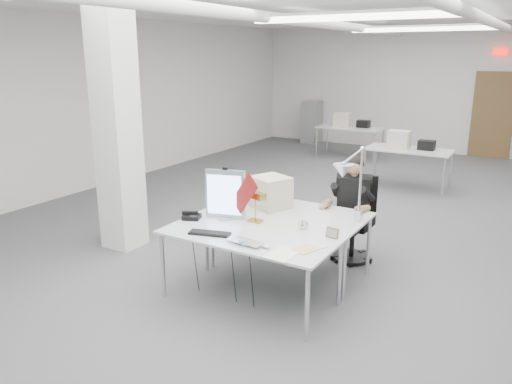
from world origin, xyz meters
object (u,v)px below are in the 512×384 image
desk_phone (192,217)px  architect_lamp (352,187)px  desk_main (250,235)px  bankers_lamp (256,206)px  laptop (242,244)px  monitor (225,194)px  seated_person (353,192)px  office_chair (353,217)px  beige_monitor (271,192)px

desk_phone → architect_lamp: 1.78m
desk_main → bankers_lamp: size_ratio=5.25×
laptop → architect_lamp: size_ratio=0.43×
monitor → architect_lamp: (1.29, 0.44, 0.16)m
desk_main → seated_person: bearing=71.2°
seated_person → monitor: (-1.02, -1.26, 0.13)m
desk_main → seated_person: size_ratio=2.25×
desk_main → desk_phone: 0.81m
bankers_lamp → architect_lamp: 1.06m
office_chair → desk_phone: 2.03m
seated_person → bankers_lamp: (-0.68, -1.19, 0.03)m
desk_phone → architect_lamp: bearing=-0.5°
desk_phone → office_chair: bearing=26.3°
desk_main → monitor: (-0.49, 0.29, 0.29)m
desk_phone → beige_monitor: beige_monitor is taller
desk_main → monitor: monitor is taller
office_chair → bankers_lamp: (-0.68, -1.24, 0.36)m
desk_main → seated_person: (0.53, 1.55, 0.16)m
laptop → bankers_lamp: bearing=114.5°
laptop → architect_lamp: bearing=60.1°
seated_person → monitor: 1.63m
architect_lamp → desk_main: bearing=-120.8°
bankers_lamp → desk_phone: bearing=-136.3°
desk_main → office_chair: size_ratio=1.60×
desk_phone → beige_monitor: bearing=33.9°
seated_person → beige_monitor: bearing=-155.1°
bankers_lamp → seated_person: bearing=80.4°
desk_phone → monitor: bearing=11.4°
seated_person → monitor: bearing=-143.6°
laptop → desk_phone: desk_phone is taller
desk_phone → beige_monitor: size_ratio=0.47×
monitor → seated_person: bearing=34.7°
monitor → laptop: (0.59, -0.60, -0.26)m
beige_monitor → monitor: bearing=-88.2°
seated_person → laptop: bearing=-117.7°
office_chair → beige_monitor: 1.12m
office_chair → seated_person: (0.00, -0.05, 0.34)m
office_chair → seated_person: seated_person is taller
desk_main → beige_monitor: 0.96m
office_chair → monitor: size_ratio=2.04×
desk_main → desk_phone: desk_phone is taller
office_chair → architect_lamp: size_ratio=1.28×
desk_main → seated_person: seated_person is taller
seated_person → bankers_lamp: seated_person is taller
seated_person → beige_monitor: 1.02m
seated_person → beige_monitor: seated_person is taller
bankers_lamp → beige_monitor: 0.55m
desk_main → monitor: 0.64m
monitor → desk_phone: size_ratio=2.96×
bankers_lamp → beige_monitor: (-0.11, 0.54, 0.02)m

